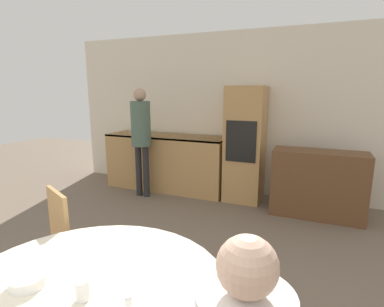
# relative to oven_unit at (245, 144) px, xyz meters

# --- Properties ---
(wall_back) EXTENTS (6.21, 0.05, 2.60)m
(wall_back) POSITION_rel_oven_unit_xyz_m (-0.14, 0.34, 0.42)
(wall_back) COLOR silver
(wall_back) RESTS_ON ground_plane
(kitchen_counter) EXTENTS (2.08, 0.60, 0.94)m
(kitchen_counter) POSITION_rel_oven_unit_xyz_m (-1.36, -0.01, -0.39)
(kitchen_counter) COLOR tan
(kitchen_counter) RESTS_ON ground_plane
(oven_unit) EXTENTS (0.55, 0.59, 1.75)m
(oven_unit) POSITION_rel_oven_unit_xyz_m (0.00, 0.00, 0.00)
(oven_unit) COLOR tan
(oven_unit) RESTS_ON ground_plane
(sideboard) EXTENTS (1.19, 0.45, 0.90)m
(sideboard) POSITION_rel_oven_unit_xyz_m (1.06, -0.28, -0.42)
(sideboard) COLOR brown
(sideboard) RESTS_ON ground_plane
(chair_far_left) EXTENTS (0.53, 0.53, 0.95)m
(chair_far_left) POSITION_rel_oven_unit_xyz_m (-0.81, -2.99, -0.35)
(chair_far_left) COLOR tan
(chair_far_left) RESTS_ON ground_plane
(person_standing) EXTENTS (0.31, 0.31, 1.72)m
(person_standing) POSITION_rel_oven_unit_xyz_m (-1.54, -0.50, 0.20)
(person_standing) COLOR #262628
(person_standing) RESTS_ON ground_plane
(cup) EXTENTS (0.07, 0.07, 0.10)m
(cup) POSITION_rel_oven_unit_xyz_m (0.05, -3.55, -0.08)
(cup) COLOR white
(cup) RESTS_ON dining_table
(bowl_near) EXTENTS (0.18, 0.18, 0.05)m
(bowl_near) POSITION_rel_oven_unit_xyz_m (-0.27, -3.58, -0.10)
(bowl_near) COLOR white
(bowl_near) RESTS_ON dining_table
(salt_shaker) EXTENTS (0.03, 0.03, 0.09)m
(salt_shaker) POSITION_rel_oven_unit_xyz_m (0.30, -3.55, -0.09)
(salt_shaker) COLOR white
(salt_shaker) RESTS_ON dining_table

